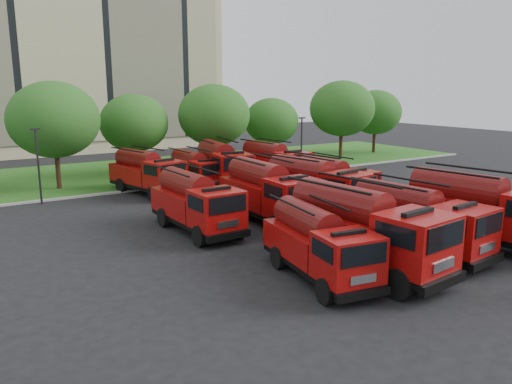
% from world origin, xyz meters
% --- Properties ---
extents(ground, '(140.00, 140.00, 0.00)m').
position_xyz_m(ground, '(0.00, 0.00, 0.00)').
color(ground, black).
rests_on(ground, ground).
extents(lawn, '(70.00, 16.00, 0.12)m').
position_xyz_m(lawn, '(0.00, 26.00, 0.06)').
color(lawn, '#245015').
rests_on(lawn, ground).
extents(curb, '(70.00, 0.30, 0.14)m').
position_xyz_m(curb, '(0.00, 17.90, 0.07)').
color(curb, gray).
rests_on(curb, ground).
extents(apartment_building, '(30.00, 14.18, 25.00)m').
position_xyz_m(apartment_building, '(2.00, 47.94, 12.50)').
color(apartment_building, tan).
rests_on(apartment_building, ground).
extents(tree_2, '(6.72, 6.72, 8.22)m').
position_xyz_m(tree_2, '(-8.00, 21.50, 5.35)').
color(tree_2, '#382314').
rests_on(tree_2, ground).
extents(tree_3, '(5.88, 5.88, 7.19)m').
position_xyz_m(tree_3, '(-1.00, 24.00, 4.68)').
color(tree_3, '#382314').
rests_on(tree_3, ground).
extents(tree_4, '(6.55, 6.55, 8.01)m').
position_xyz_m(tree_4, '(6.00, 22.50, 5.22)').
color(tree_4, '#382314').
rests_on(tree_4, ground).
extents(tree_5, '(5.46, 5.46, 6.68)m').
position_xyz_m(tree_5, '(13.00, 23.50, 4.35)').
color(tree_5, '#382314').
rests_on(tree_5, ground).
extents(tree_6, '(6.89, 6.89, 8.42)m').
position_xyz_m(tree_6, '(21.00, 22.00, 5.49)').
color(tree_6, '#382314').
rests_on(tree_6, ground).
extents(tree_7, '(6.05, 6.05, 7.39)m').
position_xyz_m(tree_7, '(28.00, 24.00, 4.82)').
color(tree_7, '#382314').
rests_on(tree_7, ground).
extents(lamp_post_0, '(0.60, 0.25, 5.11)m').
position_xyz_m(lamp_post_0, '(-10.00, 17.20, 2.90)').
color(lamp_post_0, black).
rests_on(lamp_post_0, ground).
extents(lamp_post_1, '(0.60, 0.25, 5.11)m').
position_xyz_m(lamp_post_1, '(12.00, 17.20, 2.90)').
color(lamp_post_1, black).
rests_on(lamp_post_1, ground).
extents(fire_truck_0, '(3.20, 6.72, 2.94)m').
position_xyz_m(fire_truck_0, '(-2.69, -3.16, 1.48)').
color(fire_truck_0, black).
rests_on(fire_truck_0, ground).
extents(fire_truck_1, '(3.52, 8.14, 3.60)m').
position_xyz_m(fire_truck_1, '(-0.54, -3.45, 1.81)').
color(fire_truck_1, black).
rests_on(fire_truck_1, ground).
extents(fire_truck_2, '(3.16, 7.32, 3.24)m').
position_xyz_m(fire_truck_2, '(3.12, -3.23, 1.63)').
color(fire_truck_2, black).
rests_on(fire_truck_2, ground).
extents(fire_truck_3, '(3.96, 8.17, 3.56)m').
position_xyz_m(fire_truck_3, '(6.94, -3.96, 1.79)').
color(fire_truck_3, black).
rests_on(fire_truck_3, ground).
extents(fire_truck_4, '(2.77, 7.11, 3.20)m').
position_xyz_m(fire_truck_4, '(-3.97, 5.75, 1.61)').
color(fire_truck_4, black).
rests_on(fire_truck_4, ground).
extents(fire_truck_5, '(2.98, 7.75, 3.50)m').
position_xyz_m(fire_truck_5, '(0.44, 5.25, 1.76)').
color(fire_truck_5, black).
rests_on(fire_truck_5, ground).
extents(fire_truck_6, '(3.75, 7.86, 3.43)m').
position_xyz_m(fire_truck_6, '(3.87, 5.23, 1.73)').
color(fire_truck_6, black).
rests_on(fire_truck_6, ground).
extents(fire_truck_7, '(2.64, 6.75, 3.03)m').
position_xyz_m(fire_truck_7, '(6.67, 6.75, 1.53)').
color(fire_truck_7, black).
rests_on(fire_truck_7, ground).
extents(fire_truck_8, '(3.91, 7.32, 3.17)m').
position_xyz_m(fire_truck_8, '(-2.77, 16.58, 1.59)').
color(fire_truck_8, black).
rests_on(fire_truck_8, ground).
extents(fire_truck_9, '(2.44, 6.45, 2.92)m').
position_xyz_m(fire_truck_9, '(0.90, 16.09, 1.47)').
color(fire_truck_9, black).
rests_on(fire_truck_9, ground).
extents(fire_truck_10, '(3.75, 8.01, 3.51)m').
position_xyz_m(fire_truck_10, '(3.05, 15.80, 1.77)').
color(fire_truck_10, black).
rests_on(fire_truck_10, ground).
extents(fire_truck_11, '(3.13, 7.44, 3.30)m').
position_xyz_m(fire_truck_11, '(7.50, 15.07, 1.66)').
color(fire_truck_11, black).
rests_on(fire_truck_11, ground).
extents(firefighter_2, '(0.99, 1.16, 1.72)m').
position_xyz_m(firefighter_2, '(10.98, -2.54, 0.00)').
color(firefighter_2, '#9B140B').
rests_on(firefighter_2, ground).
extents(firefighter_3, '(1.09, 0.58, 1.67)m').
position_xyz_m(firefighter_3, '(9.76, -1.37, 0.00)').
color(firefighter_3, black).
rests_on(firefighter_3, ground).
extents(firefighter_4, '(1.08, 0.92, 1.87)m').
position_xyz_m(firefighter_4, '(0.24, -0.06, 0.00)').
color(firefighter_4, black).
rests_on(firefighter_4, ground).
extents(firefighter_5, '(1.46, 0.69, 1.54)m').
position_xyz_m(firefighter_5, '(6.28, 7.55, 0.00)').
color(firefighter_5, black).
rests_on(firefighter_5, ground).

